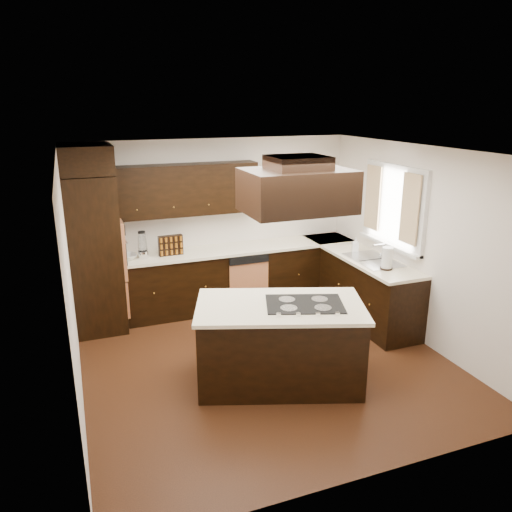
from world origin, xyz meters
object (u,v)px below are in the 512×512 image
at_px(island, 280,345).
at_px(range_hood, 297,191).
at_px(oven_column, 95,254).
at_px(spice_rack, 171,245).

height_order(island, range_hood, range_hood).
xyz_separation_m(oven_column, range_hood, (1.88, -2.25, 1.10)).
relative_size(oven_column, island, 1.22).
distance_m(oven_column, spice_rack, 1.03).
bearing_deg(spice_rack, oven_column, 179.85).
distance_m(island, range_hood, 1.73).
bearing_deg(oven_column, range_hood, -50.26).
relative_size(range_hood, spice_rack, 3.07).
xyz_separation_m(oven_column, island, (1.76, -2.15, -0.62)).
xyz_separation_m(oven_column, spice_rack, (1.03, 0.06, 0.00)).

